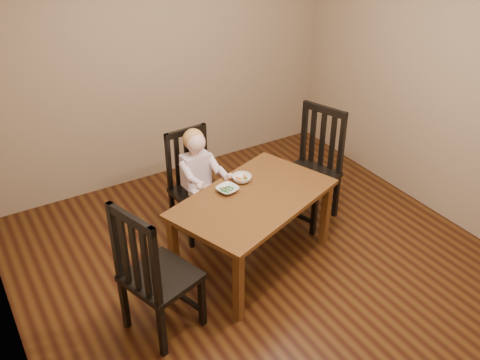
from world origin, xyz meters
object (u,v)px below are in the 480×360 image
toddler (197,174)px  bowl_veg (242,178)px  dining_table (254,205)px  chair_left (154,274)px  chair_right (312,168)px  chair_child (195,185)px  bowl_peas (227,190)px

toddler → bowl_veg: toddler is taller
dining_table → chair_left: bearing=-163.2°
chair_left → chair_right: bearing=90.9°
chair_child → dining_table: bearing=102.4°
chair_right → bowl_peas: (-1.03, -0.15, 0.17)m
chair_child → bowl_veg: 0.55m
dining_table → bowl_peas: bearing=129.6°
chair_child → bowl_peas: size_ratio=5.78×
chair_left → bowl_peas: size_ratio=6.46×
dining_table → chair_right: (0.88, 0.33, -0.06)m
bowl_peas → bowl_veg: (0.19, 0.09, 0.01)m
chair_right → bowl_veg: (-0.84, -0.07, 0.17)m
dining_table → chair_left: (-1.04, -0.31, -0.06)m
chair_left → toddler: (0.85, 0.97, 0.09)m
dining_table → toddler: size_ratio=2.72×
bowl_peas → bowl_veg: size_ratio=1.03×
dining_table → bowl_veg: bowl_veg is taller
dining_table → bowl_veg: size_ratio=9.15×
toddler → bowl_peas: 0.49m
bowl_veg → chair_right: bearing=4.6°
chair_right → bowl_veg: size_ratio=6.60×
chair_right → toddler: 1.13m
chair_left → toddler: 1.29m
dining_table → bowl_veg: bearing=80.2°
chair_child → chair_left: 1.33m
bowl_veg → dining_table: bearing=-99.8°
dining_table → chair_right: chair_right is taller
chair_left → chair_right: chair_left is taller
chair_left → chair_right: 2.03m
chair_right → chair_child: bearing=51.5°
toddler → bowl_peas: (0.05, -0.48, 0.07)m
chair_right → bowl_peas: size_ratio=6.43×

